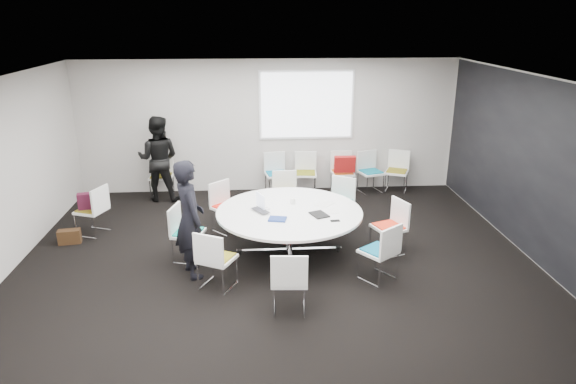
{
  "coord_description": "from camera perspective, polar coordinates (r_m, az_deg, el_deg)",
  "views": [
    {
      "loc": [
        -0.32,
        -7.22,
        3.66
      ],
      "look_at": [
        0.2,
        0.4,
        1.0
      ],
      "focal_mm": 32.0,
      "sensor_mm": 36.0,
      "label": 1
    }
  ],
  "objects": [
    {
      "name": "room_shell",
      "position": [
        7.58,
        -0.59,
        1.85
      ],
      "size": [
        8.08,
        7.08,
        2.88
      ],
      "color": "black",
      "rests_on": "ground"
    },
    {
      "name": "conference_table",
      "position": [
        8.14,
        0.15,
        -3.27
      ],
      "size": [
        2.3,
        2.3,
        0.73
      ],
      "color": "silver",
      "rests_on": "ground"
    },
    {
      "name": "projection_screen",
      "position": [
        10.89,
        2.08,
        9.61
      ],
      "size": [
        1.9,
        0.03,
        1.35
      ],
      "primitive_type": "cube",
      "color": "white",
      "rests_on": "room_shell"
    },
    {
      "name": "chair_ring_a",
      "position": [
        8.4,
        11.12,
        -4.93
      ],
      "size": [
        0.58,
        0.59,
        0.88
      ],
      "rotation": [
        0.0,
        0.0,
        1.94
      ],
      "color": "silver",
      "rests_on": "ground"
    },
    {
      "name": "chair_ring_b",
      "position": [
        9.34,
        5.68,
        -2.16
      ],
      "size": [
        0.63,
        0.62,
        0.88
      ],
      "rotation": [
        0.0,
        0.0,
        2.6
      ],
      "color": "silver",
      "rests_on": "ground"
    },
    {
      "name": "chair_ring_c",
      "position": [
        9.63,
        -0.29,
        -1.38
      ],
      "size": [
        0.47,
        0.46,
        0.88
      ],
      "rotation": [
        0.0,
        0.0,
        3.17
      ],
      "color": "silver",
      "rests_on": "ground"
    },
    {
      "name": "chair_ring_d",
      "position": [
        9.14,
        -6.75,
        -2.69
      ],
      "size": [
        0.64,
        0.64,
        0.88
      ],
      "rotation": [
        0.0,
        0.0,
        3.91
      ],
      "color": "silver",
      "rests_on": "ground"
    },
    {
      "name": "chair_ring_e",
      "position": [
        8.19,
        -11.02,
        -5.6
      ],
      "size": [
        0.54,
        0.55,
        0.88
      ],
      "rotation": [
        0.0,
        0.0,
        4.47
      ],
      "color": "silver",
      "rests_on": "ground"
    },
    {
      "name": "chair_ring_f",
      "position": [
        7.31,
        -7.9,
        -8.56
      ],
      "size": [
        0.61,
        0.61,
        0.88
      ],
      "rotation": [
        0.0,
        0.0,
        5.81
      ],
      "color": "silver",
      "rests_on": "ground"
    },
    {
      "name": "chair_ring_g",
      "position": [
        6.72,
        0.13,
        -11.03
      ],
      "size": [
        0.49,
        0.48,
        0.88
      ],
      "rotation": [
        0.0,
        0.0,
        6.22
      ],
      "color": "silver",
      "rests_on": "ground"
    },
    {
      "name": "chair_ring_h",
      "position": [
        7.57,
        10.03,
        -7.68
      ],
      "size": [
        0.64,
        0.63,
        0.88
      ],
      "rotation": [
        0.0,
        0.0,
        6.93
      ],
      "color": "silver",
      "rests_on": "ground"
    },
    {
      "name": "chair_back_a",
      "position": [
        10.93,
        -1.29,
        1.15
      ],
      "size": [
        0.53,
        0.52,
        0.88
      ],
      "rotation": [
        0.0,
        0.0,
        3.31
      ],
      "color": "silver",
      "rests_on": "ground"
    },
    {
      "name": "chair_back_b",
      "position": [
        10.97,
        1.95,
        1.21
      ],
      "size": [
        0.5,
        0.49,
        0.88
      ],
      "rotation": [
        0.0,
        0.0,
        3.05
      ],
      "color": "silver",
      "rests_on": "ground"
    },
    {
      "name": "chair_back_c",
      "position": [
        11.08,
        6.04,
        1.3
      ],
      "size": [
        0.48,
        0.47,
        0.88
      ],
      "rotation": [
        0.0,
        0.0,
        3.18
      ],
      "color": "silver",
      "rests_on": "ground"
    },
    {
      "name": "chair_back_d",
      "position": [
        11.19,
        9.12,
        1.34
      ],
      "size": [
        0.58,
        0.57,
        0.88
      ],
      "rotation": [
        0.0,
        0.0,
        3.45
      ],
      "color": "silver",
      "rests_on": "ground"
    },
    {
      "name": "chair_back_e",
      "position": [
        11.34,
        11.94,
        1.41
      ],
      "size": [
        0.6,
        0.6,
        0.88
      ],
      "rotation": [
        0.0,
        0.0,
        2.72
      ],
      "color": "silver",
      "rests_on": "ground"
    },
    {
      "name": "chair_spare_left",
      "position": [
        9.56,
        -20.81,
        -2.86
      ],
      "size": [
        0.58,
        0.59,
        0.88
      ],
      "rotation": [
        0.0,
        0.0,
        1.21
      ],
      "color": "silver",
      "rests_on": "ground"
    },
    {
      "name": "chair_person_back",
      "position": [
        11.1,
        -13.81,
        0.86
      ],
      "size": [
        0.48,
        0.47,
        0.88
      ],
      "rotation": [
        0.0,
        0.0,
        3.09
      ],
      "color": "silver",
      "rests_on": "ground"
    },
    {
      "name": "person_main",
      "position": [
        7.49,
        -10.88,
        -2.97
      ],
      "size": [
        0.63,
        0.75,
        1.75
      ],
      "primitive_type": "imported",
      "rotation": [
        0.0,
        0.0,
        1.97
      ],
      "color": "black",
      "rests_on": "ground"
    },
    {
      "name": "person_back",
      "position": [
        10.77,
        -14.21,
        3.61
      ],
      "size": [
        0.91,
        0.75,
        1.75
      ],
      "primitive_type": "imported",
      "rotation": [
        0.0,
        0.0,
        3.04
      ],
      "color": "black",
      "rests_on": "ground"
    },
    {
      "name": "laptop",
      "position": [
        8.06,
        -2.8,
        -2.03
      ],
      "size": [
        0.38,
        0.42,
        0.03
      ],
      "primitive_type": "imported",
      "rotation": [
        0.0,
        0.0,
        2.17
      ],
      "color": "#333338",
      "rests_on": "conference_table"
    },
    {
      "name": "laptop_lid",
      "position": [
        8.14,
        -3.1,
        -0.96
      ],
      "size": [
        0.13,
        0.28,
        0.22
      ],
      "primitive_type": "cube",
      "rotation": [
        0.0,
        0.0,
        1.96
      ],
      "color": "silver",
      "rests_on": "conference_table"
    },
    {
      "name": "notebook_black",
      "position": [
        7.9,
        3.48,
        -2.52
      ],
      "size": [
        0.32,
        0.36,
        0.02
      ],
      "primitive_type": "cube",
      "rotation": [
        0.0,
        0.0,
        0.38
      ],
      "color": "black",
      "rests_on": "conference_table"
    },
    {
      "name": "tablet_folio",
      "position": [
        7.71,
        -1.18,
        -3.02
      ],
      "size": [
        0.3,
        0.25,
        0.03
      ],
      "primitive_type": "cube",
      "rotation": [
        0.0,
        0.0,
        -0.22
      ],
      "color": "navy",
      "rests_on": "conference_table"
    },
    {
      "name": "papers_right",
      "position": [
        8.36,
        4.07,
        -1.36
      ],
      "size": [
        0.35,
        0.37,
        0.0
      ],
      "primitive_type": "cube",
      "rotation": [
        0.0,
        0.0,
        0.89
      ],
      "color": "silver",
      "rests_on": "conference_table"
    },
    {
      "name": "papers_front",
      "position": [
        8.07,
        4.54,
        -2.14
      ],
      "size": [
        0.31,
        0.22,
        0.0
      ],
      "primitive_type": "cube",
      "rotation": [
        0.0,
        0.0,
        0.03
      ],
      "color": "silver",
      "rests_on": "conference_table"
    },
    {
      "name": "cup",
      "position": [
        8.35,
        0.54,
        -1.02
      ],
      "size": [
        0.08,
        0.08,
        0.09
      ],
      "primitive_type": "cylinder",
      "color": "white",
      "rests_on": "conference_table"
    },
    {
      "name": "phone",
      "position": [
        7.71,
        5.26,
        -3.2
      ],
      "size": [
        0.15,
        0.08,
        0.01
      ],
      "primitive_type": "cube",
      "rotation": [
        0.0,
        0.0,
        0.11
      ],
      "color": "black",
      "rests_on": "conference_table"
    },
    {
      "name": "maroon_bag",
      "position": [
        9.45,
        -21.13,
        -0.91
      ],
      "size": [
        0.42,
        0.22,
        0.28
      ],
      "primitive_type": "cube",
      "rotation": [
        0.0,
        0.0,
        0.21
      ],
      "color": "#411123",
      "rests_on": "chair_spare_left"
    },
    {
      "name": "brown_bag",
      "position": [
        9.39,
        -23.11,
        -4.59
      ],
      "size": [
        0.38,
        0.21,
        0.24
      ],
      "primitive_type": "cube",
      "rotation": [
        0.0,
        0.0,
        0.15
      ],
      "color": "#342010",
      "rests_on": "ground"
    },
    {
      "name": "red_jacket",
      "position": [
        10.75,
        6.32,
        3.09
      ],
      "size": [
        0.44,
        0.17,
        0.36
      ],
      "primitive_type": "cube",
      "rotation": [
        0.17,
        0.0,
        -0.02
      ],
      "color": "#9E1413",
      "rests_on": "chair_back_c"
    }
  ]
}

